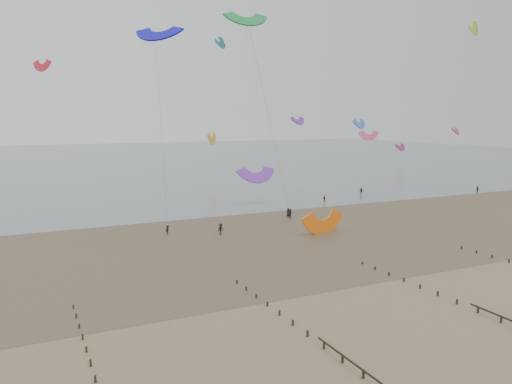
# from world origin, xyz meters

# --- Properties ---
(ground) EXTENTS (500.00, 500.00, 0.00)m
(ground) POSITION_xyz_m (0.00, 0.00, 0.00)
(ground) COLOR brown
(ground) RESTS_ON ground
(sea_and_shore) EXTENTS (500.00, 665.00, 0.03)m
(sea_and_shore) POSITION_xyz_m (-4.08, 34.40, 0.01)
(sea_and_shore) COLOR #475654
(sea_and_shore) RESTS_ON ground
(kitesurfers) EXTENTS (114.86, 27.65, 1.87)m
(kitesurfers) POSITION_xyz_m (15.66, 47.03, 0.85)
(kitesurfers) COLOR black
(kitesurfers) RESTS_ON ground
(grounded_kite) EXTENTS (8.79, 7.48, 4.23)m
(grounded_kite) POSITION_xyz_m (9.27, 29.48, 0.00)
(grounded_kite) COLOR orange
(grounded_kite) RESTS_ON ground
(kites_airborne) EXTENTS (242.70, 115.26, 42.40)m
(kites_airborne) POSITION_xyz_m (-9.22, 91.44, 20.11)
(kites_airborne) COLOR #148039
(kites_airborne) RESTS_ON ground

